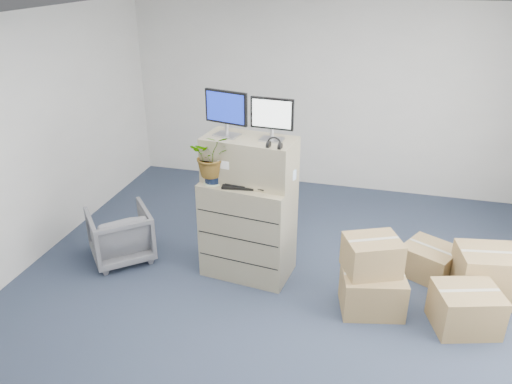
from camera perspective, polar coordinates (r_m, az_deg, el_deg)
ground at (r=5.14m, az=1.85°, el=-14.69°), size 7.00×7.00×0.00m
wall_back at (r=7.65m, az=8.08°, el=10.59°), size 6.00×0.02×2.80m
filing_cabinet_lower at (r=5.57m, az=-0.90°, el=-4.16°), size 1.03×0.70×1.12m
filing_cabinet_upper at (r=5.28m, az=-0.74°, el=3.73°), size 1.02×0.60×0.48m
monitor_left at (r=5.19m, az=-3.44°, el=9.25°), size 0.48×0.24×0.48m
monitor_right at (r=5.05m, az=1.83°, el=8.58°), size 0.45×0.19×0.44m
headphones at (r=4.90m, az=2.10°, el=5.52°), size 0.15×0.03×0.15m
keyboard at (r=5.21m, az=-1.12°, el=0.74°), size 0.52×0.27×0.03m
mouse at (r=5.16m, az=1.67°, el=0.52°), size 0.11×0.09×0.03m
water_bottle at (r=5.25m, az=0.27°, el=2.54°), size 0.08×0.08×0.30m
phone_dock at (r=5.31m, az=-0.83°, el=1.62°), size 0.07×0.06×0.14m
external_drive at (r=5.31m, az=2.84°, el=1.42°), size 0.24×0.19×0.07m
tissue_box at (r=5.25m, az=2.92°, el=2.16°), size 0.32×0.25×0.11m
potted_plant at (r=5.22m, az=-5.03°, el=3.62°), size 0.54×0.57×0.46m
office_chair at (r=6.14m, az=-15.27°, el=-4.47°), size 0.93×0.92×0.70m
cardboard_boxes at (r=5.57m, az=20.38°, el=-9.36°), size 2.02×1.52×0.79m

